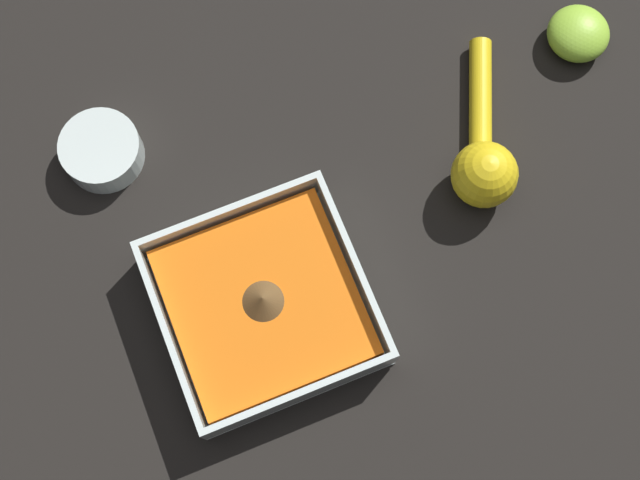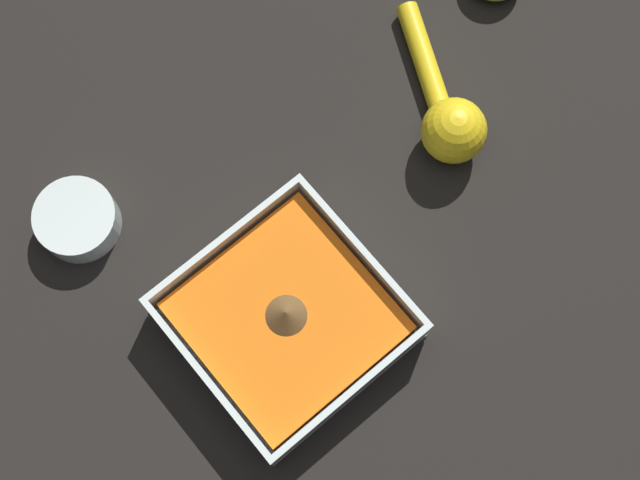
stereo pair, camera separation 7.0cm
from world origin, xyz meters
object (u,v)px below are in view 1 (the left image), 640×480
lemon_half (578,34)px  lemon_squeezer (483,159)px  square_dish (264,305)px  spice_bowl (102,151)px

lemon_half → lemon_squeezer: bearing=31.1°
lemon_squeezer → lemon_half: bearing=145.9°
square_dish → lemon_half: size_ratio=2.95×
lemon_half → spice_bowl: bearing=-7.1°
lemon_half → square_dish: bearing=19.9°
spice_bowl → lemon_squeezer: size_ratio=0.45×
square_dish → spice_bowl: (0.09, -0.20, -0.01)m
spice_bowl → lemon_half: bearing=172.9°
spice_bowl → lemon_squeezer: 0.37m
spice_bowl → square_dish: bearing=114.4°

